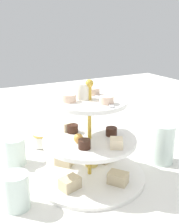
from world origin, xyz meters
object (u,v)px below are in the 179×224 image
(water_glass_short_left, at_px, (15,151))
(butter_knife_right, at_px, (97,136))
(tiered_serving_stand, at_px, (89,148))
(teacup_with_saucer, at_px, (42,141))
(water_glass_mid_back, at_px, (16,191))
(water_glass_tall_right, at_px, (163,144))

(water_glass_short_left, bearing_deg, butter_knife_right, -78.45)
(tiered_serving_stand, bearing_deg, teacup_with_saucer, 11.95)
(butter_knife_right, distance_m, water_glass_mid_back, 0.45)
(tiered_serving_stand, xyz_separation_m, butter_knife_right, (0.23, -0.16, -0.08))
(tiered_serving_stand, relative_size, butter_knife_right, 1.75)
(water_glass_tall_right, distance_m, butter_knife_right, 0.28)
(teacup_with_saucer, relative_size, water_glass_mid_back, 1.07)
(tiered_serving_stand, relative_size, water_glass_short_left, 3.73)
(water_glass_mid_back, bearing_deg, water_glass_tall_right, -88.77)
(water_glass_tall_right, distance_m, teacup_with_saucer, 0.39)
(butter_knife_right, bearing_deg, tiered_serving_stand, 100.68)
(water_glass_tall_right, height_order, water_glass_mid_back, water_glass_tall_right)
(water_glass_tall_right, bearing_deg, tiered_serving_stand, 82.97)
(teacup_with_saucer, distance_m, butter_knife_right, 0.21)
(water_glass_short_left, height_order, butter_knife_right, water_glass_short_left)
(water_glass_tall_right, bearing_deg, butter_knife_right, 15.58)
(tiered_serving_stand, height_order, water_glass_mid_back, tiered_serving_stand)
(tiered_serving_stand, distance_m, teacup_with_saucer, 0.25)
(water_glass_mid_back, bearing_deg, butter_knife_right, -53.19)
(water_glass_short_left, xyz_separation_m, butter_knife_right, (0.06, -0.32, -0.04))
(water_glass_tall_right, xyz_separation_m, water_glass_mid_back, (-0.01, 0.44, -0.02))
(tiered_serving_stand, xyz_separation_m, teacup_with_saucer, (0.24, 0.05, -0.06))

